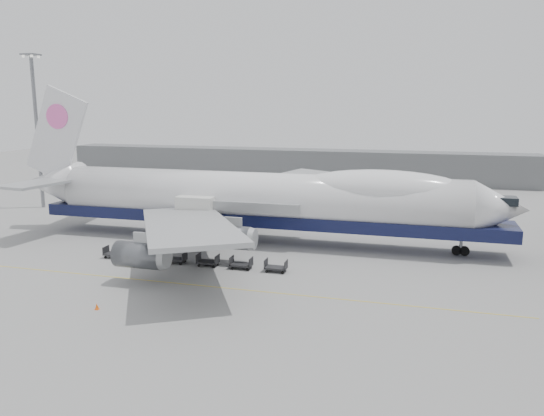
% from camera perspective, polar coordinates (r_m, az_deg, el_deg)
% --- Properties ---
extents(ground, '(260.00, 260.00, 0.00)m').
position_cam_1_polar(ground, '(57.79, -5.26, -6.42)').
color(ground, gray).
rests_on(ground, ground).
extents(apron_line, '(60.00, 0.15, 0.01)m').
position_cam_1_polar(apron_line, '(52.51, -7.61, -8.28)').
color(apron_line, gold).
rests_on(apron_line, ground).
extents(hangar, '(110.00, 8.00, 7.00)m').
position_cam_1_polar(hangar, '(125.81, 1.79, 4.76)').
color(hangar, slate).
rests_on(hangar, ground).
extents(floodlight_mast, '(2.40, 2.40, 25.43)m').
position_cam_1_polar(floodlight_mast, '(97.59, -24.00, 8.34)').
color(floodlight_mast, slate).
rests_on(floodlight_mast, ground).
extents(airliner, '(67.00, 55.30, 19.98)m').
position_cam_1_polar(airliner, '(67.30, -1.21, 1.06)').
color(airliner, white).
rests_on(airliner, ground).
extents(catering_truck, '(5.13, 3.62, 6.12)m').
position_cam_1_polar(catering_truck, '(67.01, -8.08, -0.99)').
color(catering_truck, '#162044').
rests_on(catering_truck, ground).
extents(traffic_cone, '(0.37, 0.37, 0.55)m').
position_cam_1_polar(traffic_cone, '(48.69, -18.32, -10.02)').
color(traffic_cone, '#FF5D0D').
rests_on(traffic_cone, ground).
extents(dolly_0, '(2.30, 1.35, 1.30)m').
position_cam_1_polar(dolly_0, '(63.63, -16.58, -4.70)').
color(dolly_0, '#2D2D30').
rests_on(dolly_0, ground).
extents(dolly_1, '(2.30, 1.35, 1.30)m').
position_cam_1_polar(dolly_1, '(61.71, -13.55, -5.03)').
color(dolly_1, '#2D2D30').
rests_on(dolly_1, ground).
extents(dolly_2, '(2.30, 1.35, 1.30)m').
position_cam_1_polar(dolly_2, '(59.97, -10.32, -5.37)').
color(dolly_2, '#2D2D30').
rests_on(dolly_2, ground).
extents(dolly_3, '(2.30, 1.35, 1.30)m').
position_cam_1_polar(dolly_3, '(58.44, -6.91, -5.70)').
color(dolly_3, '#2D2D30').
rests_on(dolly_3, ground).
extents(dolly_4, '(2.30, 1.35, 1.30)m').
position_cam_1_polar(dolly_4, '(57.13, -3.32, -6.03)').
color(dolly_4, '#2D2D30').
rests_on(dolly_4, ground).
extents(dolly_5, '(2.30, 1.35, 1.30)m').
position_cam_1_polar(dolly_5, '(56.05, 0.42, -6.36)').
color(dolly_5, '#2D2D30').
rests_on(dolly_5, ground).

